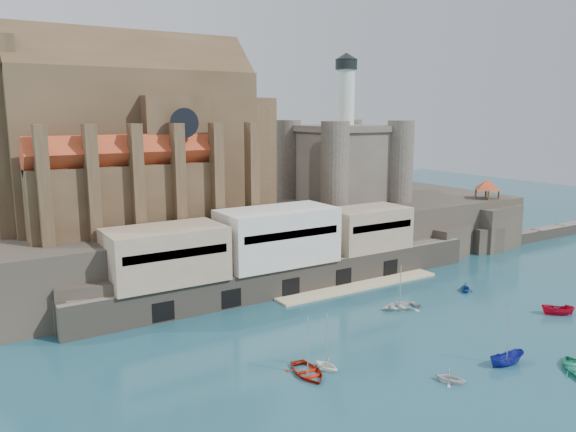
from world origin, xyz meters
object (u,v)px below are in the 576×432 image
Objects in this scene: pavilion at (488,186)px; boat_2 at (506,365)px; church at (146,146)px; castle_keep at (343,159)px; boat_1 at (450,382)px; boat_0 at (308,374)px.

boat_2 is (-44.11, -38.72, -12.73)m from pavilion.
church is 62.87m from boat_2.
church is at bearing 166.52° from pavilion.
church is at bearing 178.89° from castle_keep.
boat_2 is (8.49, -0.42, 0.00)m from boat_1.
church is 8.24× the size of boat_0.
church is at bearing 100.77° from boat_0.
castle_keep reaches higher than boat_0.
castle_keep reaches higher than boat_1.
castle_keep is 59.67m from boat_2.
boat_2 is at bearing -30.62° from boat_1.
pavilion is 1.39× the size of boat_2.
boat_0 reaches higher than boat_1.
boat_0 is at bearing 113.37° from boat_1.
church reaches higher than boat_1.
pavilion is at bearing -13.48° from church.
castle_keep reaches higher than pavilion.
boat_1 is (-26.68, -53.38, -18.31)m from castle_keep.
boat_2 is (22.02, -54.58, -22.13)m from church.
pavilion is 60.06m from boat_2.
church is 7.34× the size of pavilion.
boat_1 is (13.53, -54.15, -22.13)m from church.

